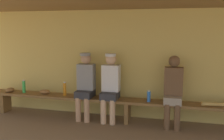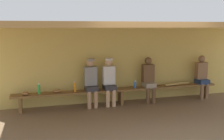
{
  "view_description": "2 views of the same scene",
  "coord_description": "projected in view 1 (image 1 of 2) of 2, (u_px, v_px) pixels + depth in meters",
  "views": [
    {
      "loc": [
        0.97,
        -3.32,
        1.82
      ],
      "look_at": [
        -0.26,
        1.35,
        1.06
      ],
      "focal_mm": 42.2,
      "sensor_mm": 36.0,
      "label": 1
    },
    {
      "loc": [
        -2.25,
        -5.57,
        2.23
      ],
      "look_at": [
        -0.33,
        1.3,
        1.06
      ],
      "focal_mm": 42.75,
      "sensor_mm": 36.0,
      "label": 2
    }
  ],
  "objects": [
    {
      "name": "player_leftmost",
      "position": [
        173.0,
        89.0,
        4.85
      ],
      "size": [
        0.34,
        0.42,
        1.34
      ],
      "color": "gray",
      "rests_on": "ground"
    },
    {
      "name": "water_bottle_clear",
      "position": [
        65.0,
        89.0,
        5.41
      ],
      "size": [
        0.06,
        0.06,
        0.28
      ],
      "color": "orange",
      "rests_on": "bench"
    },
    {
      "name": "player_in_white",
      "position": [
        85.0,
        83.0,
        5.28
      ],
      "size": [
        0.34,
        0.42,
        1.34
      ],
      "color": "#333338",
      "rests_on": "ground"
    },
    {
      "name": "bench",
      "position": [
        127.0,
        103.0,
        5.11
      ],
      "size": [
        6.0,
        0.36,
        0.46
      ],
      "color": "brown",
      "rests_on": "ground"
    },
    {
      "name": "back_wall",
      "position": [
        132.0,
        64.0,
        5.43
      ],
      "size": [
        8.0,
        0.2,
        2.2
      ],
      "primitive_type": "cube",
      "color": "#D8BC60",
      "rests_on": "ground"
    },
    {
      "name": "baseball_glove_worn",
      "position": [
        10.0,
        90.0,
        5.73
      ],
      "size": [
        0.22,
        0.27,
        0.09
      ],
      "primitive_type": "ellipsoid",
      "rotation": [
        0.0,
        0.0,
        4.94
      ],
      "color": "olive",
      "rests_on": "bench"
    },
    {
      "name": "water_bottle_green",
      "position": [
        24.0,
        87.0,
        5.64
      ],
      "size": [
        0.07,
        0.07,
        0.28
      ],
      "color": "green",
      "rests_on": "bench"
    },
    {
      "name": "dugout_roof",
      "position": [
        118.0,
        0.0,
        4.01
      ],
      "size": [
        8.0,
        2.8,
        0.12
      ],
      "primitive_type": "cube",
      "color": "olive",
      "rests_on": "back_wall"
    },
    {
      "name": "baseball_glove_dark_brown",
      "position": [
        45.0,
        92.0,
        5.56
      ],
      "size": [
        0.27,
        0.22,
        0.09
      ],
      "primitive_type": "ellipsoid",
      "rotation": [
        0.0,
        0.0,
        2.9
      ],
      "color": "olive",
      "rests_on": "bench"
    },
    {
      "name": "player_in_blue",
      "position": [
        110.0,
        84.0,
        5.15
      ],
      "size": [
        0.34,
        0.42,
        1.34
      ],
      "color": "#333338",
      "rests_on": "ground"
    },
    {
      "name": "water_bottle_orange",
      "position": [
        149.0,
        96.0,
        4.94
      ],
      "size": [
        0.07,
        0.07,
        0.22
      ],
      "color": "blue",
      "rests_on": "bench"
    }
  ]
}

